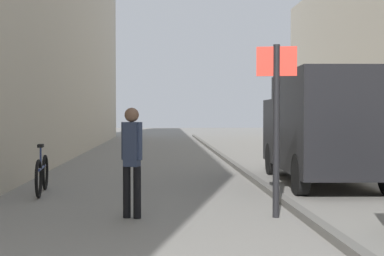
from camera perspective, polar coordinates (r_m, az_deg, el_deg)
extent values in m
plane|color=gray|center=(14.67, -1.25, -4.49)|extent=(80.00, 80.00, 0.00)
cube|color=#615F5B|center=(14.81, 4.88, -4.21)|extent=(0.16, 40.00, 0.12)
cylinder|color=black|center=(7.84, -7.24, -7.05)|extent=(0.12, 0.12, 0.78)
cylinder|color=black|center=(7.78, -6.10, -7.11)|extent=(0.12, 0.12, 0.78)
cube|color=#2D3851|center=(7.73, -6.69, -1.80)|extent=(0.26, 0.24, 0.66)
cylinder|color=#2D3851|center=(7.78, -7.50, -1.41)|extent=(0.09, 0.09, 0.56)
cylinder|color=#2D3851|center=(7.69, -5.86, -1.44)|extent=(0.09, 0.09, 0.56)
sphere|color=brown|center=(7.72, -6.70, 1.46)|extent=(0.22, 0.22, 0.22)
cube|color=black|center=(11.24, 15.07, 0.68)|extent=(2.09, 3.60, 2.10)
cube|color=black|center=(13.61, 12.31, -0.25)|extent=(1.98, 1.46, 1.58)
cube|color=black|center=(14.07, 11.88, 1.23)|extent=(1.61, 0.12, 0.69)
cylinder|color=black|center=(13.35, 8.82, -3.40)|extent=(0.26, 0.81, 0.80)
cylinder|color=black|center=(13.74, 15.91, -3.30)|extent=(0.26, 0.81, 0.80)
cylinder|color=black|center=(10.07, 11.93, -5.07)|extent=(0.26, 0.81, 0.80)
cylinder|color=black|center=(7.82, 9.32, -0.37)|extent=(0.10, 0.10, 2.60)
cube|color=red|center=(7.85, 9.36, 7.31)|extent=(0.60, 0.14, 0.44)
torus|color=black|center=(11.00, -15.96, -4.74)|extent=(0.14, 0.72, 0.72)
torus|color=black|center=(9.96, -16.64, -5.41)|extent=(0.14, 0.72, 0.72)
cylinder|color=navy|center=(10.46, -16.29, -4.24)|extent=(0.15, 0.94, 0.05)
cylinder|color=navy|center=(10.25, -16.42, -3.13)|extent=(0.04, 0.04, 0.40)
cube|color=black|center=(10.24, -16.43, -1.90)|extent=(0.13, 0.25, 0.06)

